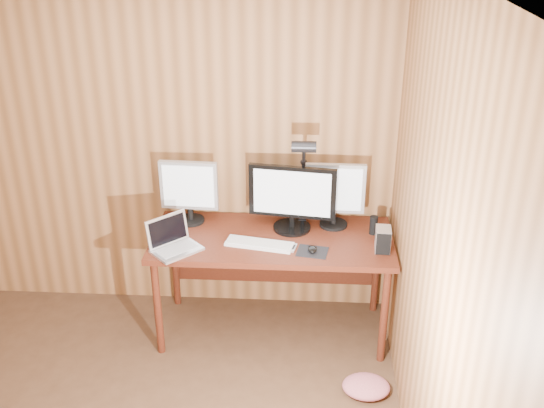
# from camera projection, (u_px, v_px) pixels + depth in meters

# --- Properties ---
(room_shell) EXTENTS (4.00, 4.00, 4.00)m
(room_shell) POSITION_uv_depth(u_px,v_px,m) (22.00, 314.00, 2.60)
(room_shell) COLOR #4B2F1C
(room_shell) RESTS_ON ground
(desk) EXTENTS (1.60, 0.70, 0.75)m
(desk) POSITION_uv_depth(u_px,v_px,m) (273.00, 248.00, 4.35)
(desk) COLOR #4E1E10
(desk) RESTS_ON floor
(monitor_center) EXTENTS (0.59, 0.26, 0.46)m
(monitor_center) POSITION_uv_depth(u_px,v_px,m) (292.00, 197.00, 4.24)
(monitor_center) COLOR black
(monitor_center) RESTS_ON desk
(monitor_left) EXTENTS (0.40, 0.19, 0.45)m
(monitor_left) POSITION_uv_depth(u_px,v_px,m) (189.00, 190.00, 4.33)
(monitor_left) COLOR black
(monitor_left) RESTS_ON desk
(monitor_right) EXTENTS (0.40, 0.19, 0.46)m
(monitor_right) POSITION_uv_depth(u_px,v_px,m) (335.00, 193.00, 4.28)
(monitor_right) COLOR black
(monitor_right) RESTS_ON desk
(laptop) EXTENTS (0.37, 0.37, 0.21)m
(laptop) POSITION_uv_depth(u_px,v_px,m) (173.00, 242.00, 4.07)
(laptop) COLOR silver
(laptop) RESTS_ON desk
(keyboard) EXTENTS (0.46, 0.21, 0.02)m
(keyboard) POSITION_uv_depth(u_px,v_px,m) (259.00, 244.00, 4.13)
(keyboard) COLOR white
(keyboard) RESTS_ON desk
(mousepad) EXTENTS (0.22, 0.19, 0.00)m
(mousepad) POSITION_uv_depth(u_px,v_px,m) (312.00, 252.00, 4.06)
(mousepad) COLOR black
(mousepad) RESTS_ON desk
(mouse) EXTENTS (0.07, 0.10, 0.03)m
(mouse) POSITION_uv_depth(u_px,v_px,m) (312.00, 249.00, 4.05)
(mouse) COLOR black
(mouse) RESTS_ON mousepad
(hard_drive) EXTENTS (0.10, 0.14, 0.15)m
(hard_drive) POSITION_uv_depth(u_px,v_px,m) (383.00, 239.00, 4.05)
(hard_drive) COLOR silver
(hard_drive) RESTS_ON desk
(phone) EXTENTS (0.07, 0.11, 0.01)m
(phone) POSITION_uv_depth(u_px,v_px,m) (292.00, 248.00, 4.09)
(phone) COLOR silver
(phone) RESTS_ON desk
(speaker) EXTENTS (0.05, 0.05, 0.13)m
(speaker) POSITION_uv_depth(u_px,v_px,m) (374.00, 225.00, 4.25)
(speaker) COLOR black
(speaker) RESTS_ON desk
(desk_lamp) EXTENTS (0.16, 0.23, 0.69)m
(desk_lamp) POSITION_uv_depth(u_px,v_px,m) (303.00, 169.00, 4.18)
(desk_lamp) COLOR black
(desk_lamp) RESTS_ON desk
(fabric_pile) EXTENTS (0.36, 0.32, 0.09)m
(fabric_pile) POSITION_uv_depth(u_px,v_px,m) (366.00, 387.00, 3.95)
(fabric_pile) COLOR #BD5B65
(fabric_pile) RESTS_ON floor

